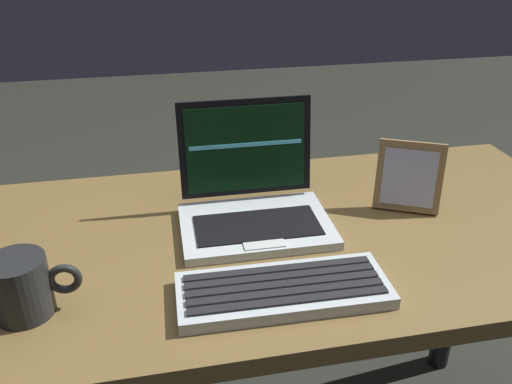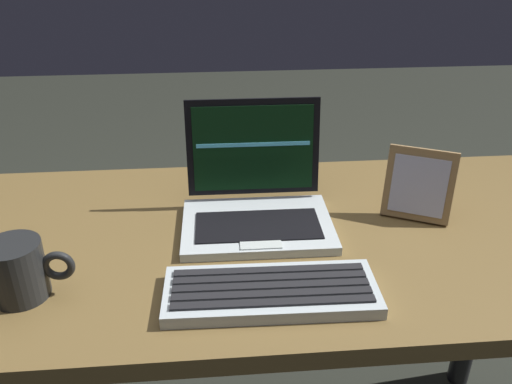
% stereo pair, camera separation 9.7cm
% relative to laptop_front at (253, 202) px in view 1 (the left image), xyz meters
% --- Properties ---
extents(desk, '(1.49, 0.64, 0.74)m').
position_rel_laptop_front_xyz_m(desk, '(-0.03, -0.05, -0.15)').
color(desk, brown).
rests_on(desk, ground).
extents(laptop_front, '(0.30, 0.24, 0.23)m').
position_rel_laptop_front_xyz_m(laptop_front, '(0.00, 0.00, 0.00)').
color(laptop_front, silver).
rests_on(laptop_front, desk).
extents(external_keyboard, '(0.35, 0.14, 0.03)m').
position_rel_laptop_front_xyz_m(external_keyboard, '(0.00, -0.24, -0.03)').
color(external_keyboard, '#B3BFC2').
rests_on(external_keyboard, desk).
extents(photo_frame, '(0.14, 0.10, 0.15)m').
position_rel_laptop_front_xyz_m(photo_frame, '(0.33, -0.01, 0.03)').
color(photo_frame, olive).
rests_on(photo_frame, desk).
extents(coffee_mug, '(0.14, 0.09, 0.10)m').
position_rel_laptop_front_xyz_m(coffee_mug, '(-0.40, -0.20, 0.00)').
color(coffee_mug, black).
rests_on(coffee_mug, desk).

